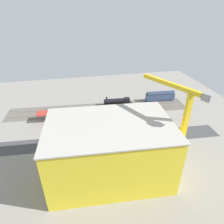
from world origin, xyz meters
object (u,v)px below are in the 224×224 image
parked_car_2 (115,132)px  box_truck_1 (88,142)px  parked_car_1 (132,130)px  locomotive (118,102)px  box_truck_0 (101,137)px  parked_car_4 (80,137)px  parked_car_5 (58,139)px  construction_building (110,150)px  traffic_light (116,122)px  tower_crane (180,125)px  street_tree_1 (84,141)px  street_tree_2 (168,130)px  parked_car_3 (97,134)px  box_truck_2 (104,136)px  platform_canopy_near (97,110)px  parked_car_0 (149,129)px  passenger_coach (160,96)px  street_tree_0 (155,131)px

parked_car_2 → box_truck_1: (12.24, 5.66, 0.86)m
parked_car_2 → parked_car_1: bearing=179.1°
locomotive → box_truck_0: locomotive is taller
parked_car_4 → parked_car_1: bearing=-179.2°
parked_car_5 → construction_building: 28.77m
parked_car_2 → locomotive: bearing=-106.3°
construction_building → traffic_light: 24.24m
tower_crane → box_truck_1: bearing=-32.9°
parked_car_5 → street_tree_1: (-9.97, 7.74, 3.44)m
street_tree_2 → construction_building: bearing=25.8°
parked_car_1 → parked_car_3: bearing=-1.1°
parked_car_4 → box_truck_2: 10.40m
locomotive → platform_canopy_near: bearing=39.9°
parked_car_0 → parked_car_2: size_ratio=0.85×
parked_car_4 → box_truck_2: (-10.01, 2.64, 0.98)m
platform_canopy_near → locomotive: 17.66m
platform_canopy_near → street_tree_2: street_tree_2 is taller
parked_car_3 → traffic_light: 9.50m
box_truck_0 → platform_canopy_near: bearing=-93.4°
passenger_coach → parked_car_0: size_ratio=4.01×
parked_car_1 → parked_car_0: bearing=174.0°
platform_canopy_near → parked_car_4: size_ratio=13.18×
construction_building → box_truck_2: construction_building is taller
tower_crane → traffic_light: bearing=-59.4°
construction_building → street_tree_0: construction_building is taller
locomotive → street_tree_0: (-6.55, 35.59, 3.35)m
platform_canopy_near → parked_car_2: size_ratio=11.67×
box_truck_1 → street_tree_0: size_ratio=1.32×
passenger_coach → parked_car_4: passenger_coach is taller
parked_car_2 → parked_car_3: bearing=-1.3°
box_truck_0 → street_tree_1: (7.29, 4.75, 2.55)m
locomotive → box_truck_1: bearing=58.2°
parked_car_1 → street_tree_1: bearing=19.9°
parked_car_0 → box_truck_1: 28.11m
box_truck_0 → parked_car_3: bearing=-70.0°
parked_car_3 → parked_car_5: (15.99, 0.49, 0.05)m
parked_car_1 → street_tree_0: (-6.50, 8.85, 4.40)m
parked_car_0 → box_truck_2: 20.95m
locomotive → box_truck_1: size_ratio=1.62×
box_truck_1 → street_tree_1: (1.81, 2.39, 2.57)m
box_truck_0 → traffic_light: (-7.24, -4.51, 3.15)m
tower_crane → street_tree_0: tower_crane is taller
street_tree_1 → street_tree_2: street_tree_2 is taller
passenger_coach → traffic_light: 41.09m
parked_car_3 → street_tree_2: street_tree_2 is taller
traffic_light → parked_car_4: bearing=6.0°
passenger_coach → box_truck_2: passenger_coach is taller
street_tree_2 → traffic_light: size_ratio=0.98×
box_truck_0 → box_truck_1: (5.48, 2.36, -0.02)m
parked_car_4 → box_truck_1: (-3.12, 5.20, 0.90)m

